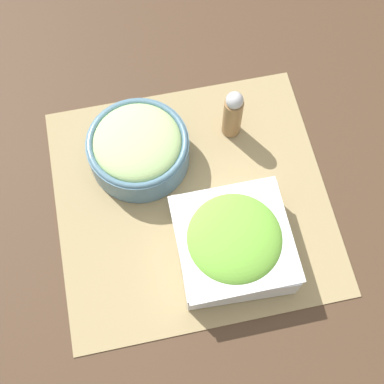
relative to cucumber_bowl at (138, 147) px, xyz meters
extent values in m
plane|color=#422D1E|center=(-0.10, -0.07, -0.05)|extent=(3.00, 3.00, 0.00)
cube|color=#937F56|center=(-0.10, -0.07, -0.04)|extent=(0.45, 0.47, 0.00)
cylinder|color=slate|center=(0.00, 0.00, -0.01)|extent=(0.18, 0.18, 0.06)
torus|color=slate|center=(0.00, 0.00, 0.02)|extent=(0.17, 0.17, 0.01)
ellipsoid|color=#A8CC7F|center=(0.00, 0.00, 0.02)|extent=(0.15, 0.15, 0.04)
cube|color=white|center=(-0.20, -0.12, -0.01)|extent=(0.18, 0.18, 0.06)
cube|color=white|center=(-0.20, -0.12, 0.02)|extent=(0.18, 0.18, 0.00)
ellipsoid|color=#6BAD38|center=(-0.20, -0.12, 0.02)|extent=(0.15, 0.15, 0.05)
cylinder|color=olive|center=(0.02, -0.17, 0.00)|extent=(0.03, 0.03, 0.09)
sphere|color=#B2B2B7|center=(0.02, -0.17, 0.06)|extent=(0.03, 0.03, 0.03)
camera|label=1|loc=(-0.44, 0.00, 0.82)|focal=50.00mm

